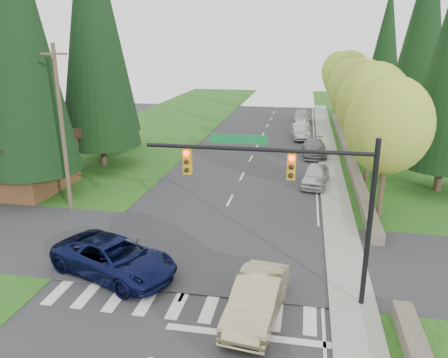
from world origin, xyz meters
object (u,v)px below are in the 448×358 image
(sedan_champagne, at_px, (257,298))
(parked_car_e, at_px, (302,117))
(parked_car_d, at_px, (301,126))
(parked_car_c, at_px, (300,132))
(parked_car_b, at_px, (314,148))
(suv_navy, at_px, (114,258))
(parked_car_a, at_px, (316,175))

(sedan_champagne, xyz_separation_m, parked_car_e, (1.01, 43.27, -0.05))
(sedan_champagne, xyz_separation_m, parked_car_d, (1.01, 36.20, -0.01))
(sedan_champagne, distance_m, parked_car_c, 32.90)
(sedan_champagne, relative_size, parked_car_b, 0.95)
(sedan_champagne, relative_size, parked_car_e, 0.94)
(parked_car_b, bearing_deg, parked_car_d, 95.22)
(parked_car_c, bearing_deg, parked_car_b, -86.59)
(suv_navy, bearing_deg, parked_car_d, 8.93)
(parked_car_b, relative_size, parked_car_d, 1.10)
(parked_car_b, height_order, parked_car_d, parked_car_d)
(suv_navy, bearing_deg, parked_car_a, -9.97)
(sedan_champagne, bearing_deg, suv_navy, 170.23)
(parked_car_e, bearing_deg, parked_car_d, -91.89)
(sedan_champagne, relative_size, parked_car_d, 1.05)
(parked_car_c, relative_size, parked_car_d, 1.04)
(parked_car_a, height_order, parked_car_d, parked_car_d)
(sedan_champagne, bearing_deg, parked_car_b, 91.62)
(parked_car_e, bearing_deg, parked_car_b, -87.37)
(parked_car_a, bearing_deg, suv_navy, -114.35)
(suv_navy, relative_size, parked_car_d, 1.31)
(parked_car_b, xyz_separation_m, parked_car_e, (-1.40, 17.74, 0.01))
(parked_car_b, xyz_separation_m, parked_car_c, (-1.40, 7.36, 0.06))
(sedan_champagne, xyz_separation_m, parked_car_b, (2.41, 25.53, -0.06))
(suv_navy, relative_size, parked_car_c, 1.26)
(parked_car_a, height_order, parked_car_b, parked_car_a)
(parked_car_c, distance_m, parked_car_d, 3.32)
(parked_car_c, xyz_separation_m, parked_car_d, (0.00, 3.32, -0.01))
(sedan_champagne, bearing_deg, parked_car_a, 88.84)
(parked_car_a, xyz_separation_m, parked_car_b, (0.00, 8.77, -0.02))
(parked_car_a, distance_m, parked_car_d, 19.49)
(parked_car_b, distance_m, parked_car_d, 10.76)
(parked_car_c, distance_m, parked_car_e, 10.39)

